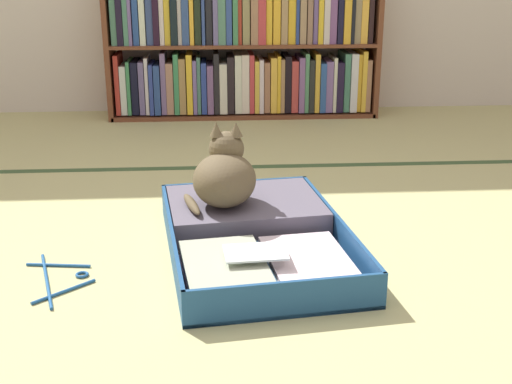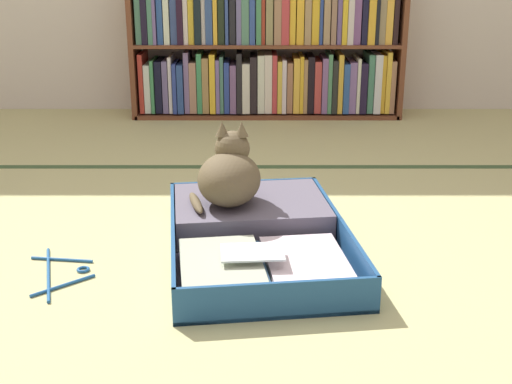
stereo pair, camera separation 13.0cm
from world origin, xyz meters
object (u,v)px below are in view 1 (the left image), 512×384
(open_suitcase, at_px, (252,233))
(black_cat, at_px, (225,176))
(bookshelf, at_px, (244,48))
(clothes_hanger, at_px, (59,278))

(open_suitcase, relative_size, black_cat, 3.27)
(bookshelf, distance_m, black_cat, 1.88)
(open_suitcase, bearing_deg, bookshelf, 87.87)
(black_cat, bearing_deg, bookshelf, 85.19)
(bookshelf, height_order, black_cat, bookshelf)
(bookshelf, relative_size, clothes_hanger, 4.47)
(clothes_hanger, bearing_deg, open_suitcase, 19.33)
(bookshelf, height_order, clothes_hanger, bookshelf)
(open_suitcase, xyz_separation_m, black_cat, (-0.08, 0.13, 0.16))
(bookshelf, xyz_separation_m, black_cat, (-0.16, -1.87, -0.20))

